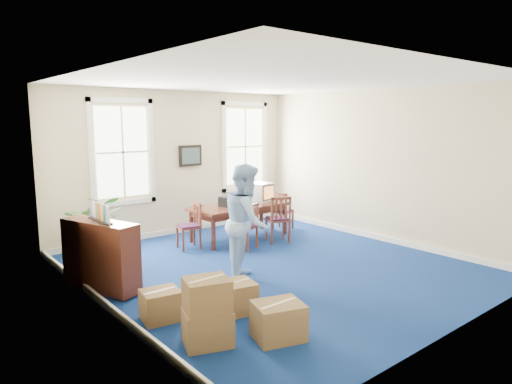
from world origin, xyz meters
TOP-DOWN VIEW (x-y plane):
  - floor at (0.00, 0.00)m, footprint 6.50×6.50m
  - ceiling at (0.00, 0.00)m, footprint 6.50×6.50m
  - wall_back at (0.00, 3.25)m, footprint 6.50×0.00m
  - wall_front at (0.00, -3.25)m, footprint 6.50×0.00m
  - wall_left at (-3.00, 0.00)m, footprint 0.00×6.50m
  - wall_right at (3.00, 0.00)m, footprint 0.00×6.50m
  - baseboard_back at (0.00, 3.22)m, footprint 6.00×0.04m
  - baseboard_left at (-2.97, 0.00)m, footprint 0.04×6.50m
  - baseboard_right at (2.97, 0.00)m, footprint 0.04×6.50m
  - window_left at (-1.30, 3.23)m, footprint 1.40×0.12m
  - window_right at (1.90, 3.23)m, footprint 1.40×0.12m
  - wall_picture at (0.30, 3.20)m, footprint 0.58×0.06m
  - conference_table at (0.75, 1.95)m, footprint 2.21×1.06m
  - crt_tv at (1.39, 2.00)m, footprint 0.54×0.58m
  - game_console at (1.69, 1.95)m, footprint 0.22×0.25m
  - equipment_bag at (0.50, 2.00)m, footprint 0.46×0.35m
  - chair_near_left at (0.30, 1.21)m, footprint 0.54×0.54m
  - chair_near_right at (1.19, 1.21)m, footprint 0.59×0.59m
  - chair_end_left at (-0.54, 1.95)m, footprint 0.49×0.49m
  - chair_end_right at (2.03, 1.95)m, footprint 0.52×0.52m
  - man at (-0.70, -0.14)m, footprint 1.12×1.16m
  - credenza at (-2.74, 0.82)m, footprint 0.78×1.38m
  - brochure_rack at (-2.72, 0.82)m, footprint 0.33×0.66m
  - potted_plant at (-2.13, 2.66)m, footprint 1.32×1.25m
  - cardboard_boxes at (-2.24, -1.51)m, footprint 1.76×1.76m

SIDE VIEW (x-z plane):
  - floor at x=0.00m, z-range 0.00..0.00m
  - baseboard_back at x=0.00m, z-range 0.00..0.12m
  - baseboard_left at x=-2.97m, z-range 0.00..0.12m
  - baseboard_right at x=2.97m, z-range 0.00..0.12m
  - conference_table at x=0.75m, z-range 0.00..0.74m
  - cardboard_boxes at x=-2.24m, z-range 0.00..0.83m
  - chair_end_right at x=2.03m, z-range 0.00..0.89m
  - chair_end_left at x=-0.54m, z-range 0.00..0.92m
  - chair_near_left at x=0.30m, z-range 0.00..0.93m
  - chair_near_right at x=1.19m, z-range 0.00..1.00m
  - credenza at x=-2.74m, z-range 0.00..1.04m
  - potted_plant at x=-2.13m, z-range 0.00..1.17m
  - game_console at x=1.69m, z-range 0.74..0.80m
  - equipment_bag at x=0.50m, z-range 0.74..0.95m
  - man at x=-0.70m, z-range 0.00..1.87m
  - crt_tv at x=1.39m, z-range 0.74..1.16m
  - brochure_rack at x=-2.72m, z-range 1.04..1.33m
  - wall_back at x=0.00m, z-range -1.65..4.85m
  - wall_front at x=0.00m, z-range -1.65..4.85m
  - wall_left at x=-3.00m, z-range -1.65..4.85m
  - wall_right at x=3.00m, z-range -1.65..4.85m
  - wall_picture at x=0.30m, z-range 1.51..1.99m
  - window_left at x=-1.30m, z-range 0.80..3.00m
  - window_right at x=1.90m, z-range 0.80..3.00m
  - ceiling at x=0.00m, z-range 3.20..3.20m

